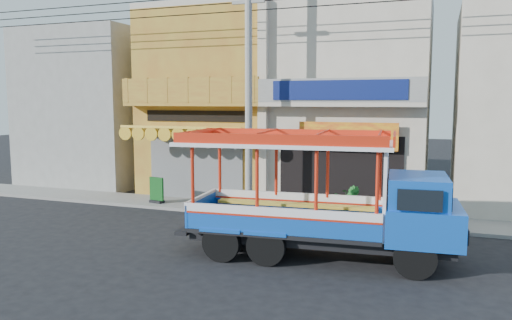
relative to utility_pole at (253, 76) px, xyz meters
The scene contains 11 objects.
ground 6.08m from the utility_pole, 75.53° to the right, with size 90.00×90.00×0.00m, color black.
sidewalk 5.09m from the utility_pole, 39.41° to the left, with size 30.00×2.00×0.12m, color slate.
shophouse_left 5.70m from the utility_pole, 124.03° to the left, with size 6.00×7.50×8.24m.
shophouse_right 5.54m from the utility_pole, 58.56° to the left, with size 6.00×6.75×8.24m.
party_pilaster 1.87m from the utility_pole, 95.46° to the left, with size 0.35×0.30×8.00m, color #B2A692.
filler_building_left 11.25m from the utility_pole, 155.15° to the left, with size 6.00×6.00×7.60m, color gray.
utility_pole is the anchor object (origin of this frame).
songthaew_truck 6.52m from the utility_pole, 45.81° to the right, with size 7.37×2.88×3.36m.
green_sign 6.16m from the utility_pole, behind, with size 0.67×0.41×1.03m.
potted_plant_a 5.45m from the utility_pole, 14.31° to the left, with size 0.85×0.73×0.94m, color #1A5C21.
potted_plant_b 5.61m from the utility_pole, ahead, with size 0.62×0.50×1.12m, color #1A5C21.
Camera 1 is at (5.39, -13.41, 4.16)m, focal length 35.00 mm.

